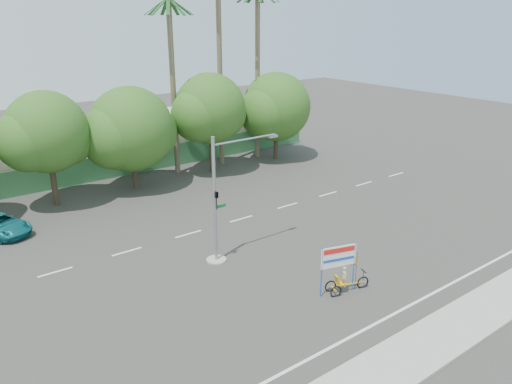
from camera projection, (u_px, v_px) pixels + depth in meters
ground at (299, 276)px, 25.87m from camera, size 120.00×120.00×0.00m
sidewalk_near at (421, 348)px, 20.20m from camera, size 50.00×2.40×0.12m
fence at (129, 163)px, 41.71m from camera, size 38.00×0.08×2.00m
building_right at (186, 131)px, 49.34m from camera, size 14.00×8.00×3.60m
tree_left at (46, 135)px, 33.73m from camera, size 6.66×5.60×8.07m
tree_center at (130, 132)px, 37.31m from camera, size 7.62×6.40×7.85m
tree_right at (210, 111)px, 40.99m from camera, size 6.90×5.80×8.36m
tree_far_right at (276, 109)px, 45.14m from camera, size 7.38×6.20×7.94m
palm_tall at (219, 43)px, 41.50m from camera, size 3.73×3.79×17.45m
palm_mid at (258, 54)px, 44.12m from camera, size 3.73×3.79×15.45m
palm_short at (172, 66)px, 39.51m from camera, size 3.73×3.79×14.45m
traffic_signal at (220, 210)px, 26.64m from camera, size 4.72×1.10×7.00m
trike_billboard at (342, 273)px, 24.02m from camera, size 2.61×1.06×2.66m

